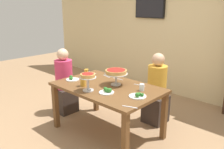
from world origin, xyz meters
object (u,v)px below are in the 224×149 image
object	(u,v)px
beer_glass_amber_short	(83,81)
cutlery_fork_near	(106,76)
diner_far_right	(156,94)
cutlery_knife_near	(92,73)
diner_head_west	(65,86)
beer_glass_amber_tall	(86,73)
personal_pizza_stand	(88,78)
cutlery_fork_far	(140,85)
television	(150,8)
cutlery_knife_far	(130,107)
water_glass_clear_near	(142,87)
cutlery_spare_fork	(118,79)
deep_dish_pizza_stand	(116,73)
salad_plate_spare	(138,96)
salad_plate_far_diner	(72,79)
dining_table	(107,92)
salad_plate_near_diner	(107,91)

from	to	relation	value
beer_glass_amber_short	cutlery_fork_near	size ratio (longest dim) A/B	0.87
diner_far_right	cutlery_knife_near	xyz separation A→B (m)	(-1.00, -0.47, 0.25)
diner_head_west	cutlery_fork_near	distance (m)	0.83
diner_far_right	beer_glass_amber_tall	xyz separation A→B (m)	(-0.87, -0.71, 0.32)
diner_head_west	cutlery_knife_near	world-z (taller)	diner_head_west
personal_pizza_stand	cutlery_fork_far	size ratio (longest dim) A/B	1.34
television	personal_pizza_stand	world-z (taller)	television
cutlery_knife_far	water_glass_clear_near	bearing A→B (deg)	93.19
cutlery_spare_fork	diner_far_right	bearing A→B (deg)	-141.67
cutlery_fork_far	deep_dish_pizza_stand	bearing A→B (deg)	30.72
personal_pizza_stand	salad_plate_spare	world-z (taller)	personal_pizza_stand
salad_plate_far_diner	beer_glass_amber_tall	world-z (taller)	beer_glass_amber_tall
diner_far_right	deep_dish_pizza_stand	xyz separation A→B (m)	(-0.28, -0.66, 0.43)
television	water_glass_clear_near	bearing A→B (deg)	-57.19
diner_head_west	beer_glass_amber_tall	world-z (taller)	diner_head_west
television	cutlery_fork_far	bearing A→B (deg)	-58.38
personal_pizza_stand	cutlery_fork_near	world-z (taller)	personal_pizza_stand
deep_dish_pizza_stand	cutlery_spare_fork	distance (m)	0.33
cutlery_knife_far	diner_head_west	bearing A→B (deg)	148.74
salad_plate_spare	cutlery_fork_near	size ratio (longest dim) A/B	1.23
diner_far_right	cutlery_knife_far	size ratio (longest dim) A/B	6.39
dining_table	water_glass_clear_near	bearing A→B (deg)	21.09
diner_far_right	beer_glass_amber_tall	distance (m)	1.17
diner_far_right	salad_plate_near_diner	bearing A→B (deg)	-8.10
personal_pizza_stand	salad_plate_near_diner	distance (m)	0.31
diner_head_west	salad_plate_far_diner	world-z (taller)	diner_head_west
deep_dish_pizza_stand	water_glass_clear_near	distance (m)	0.44
water_glass_clear_near	cutlery_fork_far	distance (m)	0.22
beer_glass_amber_short	cutlery_fork_far	distance (m)	0.81
water_glass_clear_near	personal_pizza_stand	bearing A→B (deg)	-136.63
diner_head_west	cutlery_knife_far	bearing A→B (deg)	-11.59
beer_glass_amber_short	cutlery_knife_far	bearing A→B (deg)	-6.80
water_glass_clear_near	deep_dish_pizza_stand	bearing A→B (deg)	-172.30
diner_far_right	salad_plate_near_diner	world-z (taller)	diner_far_right
diner_head_west	diner_far_right	bearing A→B (deg)	28.88
diner_head_west	beer_glass_amber_short	world-z (taller)	diner_head_west
diner_head_west	cutlery_knife_near	bearing A→B (deg)	37.49
personal_pizza_stand	water_glass_clear_near	distance (m)	0.74
personal_pizza_stand	salad_plate_far_diner	world-z (taller)	personal_pizza_stand
cutlery_knife_near	cutlery_fork_near	bearing A→B (deg)	178.56
diner_far_right	cutlery_spare_fork	size ratio (longest dim) A/B	6.39
diner_far_right	cutlery_fork_far	bearing A→B (deg)	-1.46
cutlery_knife_far	cutlery_spare_fork	bearing A→B (deg)	119.29
personal_pizza_stand	water_glass_clear_near	world-z (taller)	personal_pizza_stand
dining_table	personal_pizza_stand	size ratio (longest dim) A/B	6.32
dining_table	diner_far_right	distance (m)	0.87
beer_glass_amber_short	cutlery_knife_far	xyz separation A→B (m)	(0.95, -0.11, -0.08)
cutlery_fork_far	beer_glass_amber_short	bearing A→B (deg)	37.17
salad_plate_far_diner	cutlery_knife_near	size ratio (longest dim) A/B	1.13
cutlery_spare_fork	deep_dish_pizza_stand	bearing A→B (deg)	119.66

